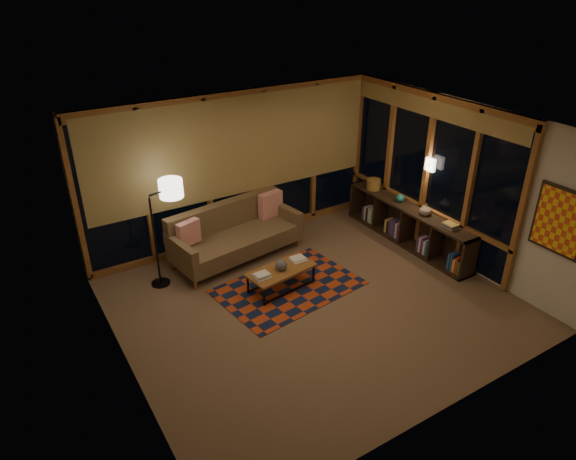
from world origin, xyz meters
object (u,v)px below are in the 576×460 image
coffee_table (281,279)px  bookshelf (408,225)px  sofa (236,234)px  floor_lamp (155,237)px

coffee_table → bookshelf: bearing=-6.1°
sofa → floor_lamp: size_ratio=1.33×
floor_lamp → bookshelf: (4.27, -1.04, -0.48)m
floor_lamp → bookshelf: floor_lamp is taller
coffee_table → floor_lamp: floor_lamp is taller
coffee_table → bookshelf: bookshelf is taller
bookshelf → floor_lamp: bearing=166.3°
floor_lamp → bookshelf: bearing=-29.3°
sofa → floor_lamp: 1.47m
floor_lamp → sofa: bearing=-11.6°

